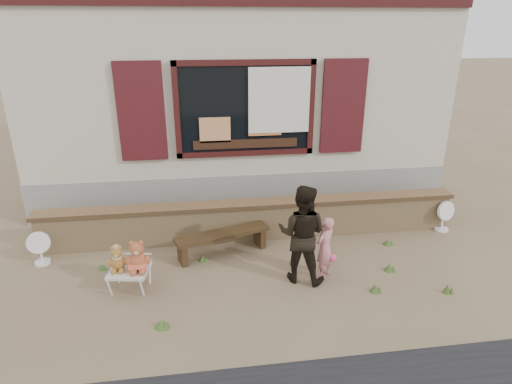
{
  "coord_description": "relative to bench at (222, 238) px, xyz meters",
  "views": [
    {
      "loc": [
        -0.88,
        -5.58,
        3.45
      ],
      "look_at": [
        0.0,
        0.6,
        1.0
      ],
      "focal_mm": 30.0,
      "sensor_mm": 36.0,
      "label": 1
    }
  ],
  "objects": [
    {
      "name": "ground",
      "position": [
        0.55,
        -0.49,
        -0.28
      ],
      "size": [
        80.0,
        80.0,
        0.0
      ],
      "primitive_type": "plane",
      "color": "brown",
      "rests_on": "ground"
    },
    {
      "name": "shopfront",
      "position": [
        0.55,
        4.0,
        1.72
      ],
      "size": [
        8.04,
        5.13,
        4.0
      ],
      "color": "#AFA38E",
      "rests_on": "ground"
    },
    {
      "name": "brick_wall",
      "position": [
        0.55,
        0.51,
        0.06
      ],
      "size": [
        7.1,
        0.36,
        0.67
      ],
      "color": "tan",
      "rests_on": "ground"
    },
    {
      "name": "bench",
      "position": [
        0.0,
        0.0,
        0.0
      ],
      "size": [
        1.54,
        0.77,
        0.39
      ],
      "rotation": [
        0.0,
        0.0,
        0.31
      ],
      "color": "black",
      "rests_on": "ground"
    },
    {
      "name": "folding_chair",
      "position": [
        -1.34,
        -0.81,
        0.01
      ],
      "size": [
        0.59,
        0.54,
        0.32
      ],
      "rotation": [
        0.0,
        0.0,
        -0.17
      ],
      "color": "beige",
      "rests_on": "ground"
    },
    {
      "name": "teddy_bear_left",
      "position": [
        -1.47,
        -0.79,
        0.22
      ],
      "size": [
        0.3,
        0.28,
        0.37
      ],
      "primitive_type": null,
      "rotation": [
        0.0,
        0.0,
        -0.17
      ],
      "color": "brown",
      "rests_on": "folding_chair"
    },
    {
      "name": "teddy_bear_right",
      "position": [
        -1.2,
        -0.84,
        0.26
      ],
      "size": [
        0.38,
        0.34,
        0.45
      ],
      "primitive_type": null,
      "rotation": [
        0.0,
        0.0,
        -0.17
      ],
      "color": "brown",
      "rests_on": "folding_chair"
    },
    {
      "name": "child",
      "position": [
        1.41,
        -0.86,
        0.19
      ],
      "size": [
        0.41,
        0.39,
        0.94
      ],
      "primitive_type": "imported",
      "rotation": [
        0.0,
        0.0,
        3.79
      ],
      "color": "#D57F83",
      "rests_on": "ground"
    },
    {
      "name": "adult",
      "position": [
        1.06,
        -0.87,
        0.44
      ],
      "size": [
        0.87,
        0.8,
        1.45
      ],
      "primitive_type": "imported",
      "rotation": [
        0.0,
        0.0,
        2.68
      ],
      "color": "black",
      "rests_on": "ground"
    },
    {
      "name": "fan_left",
      "position": [
        -2.78,
        0.09,
        -0.01
      ],
      "size": [
        0.35,
        0.23,
        0.55
      ],
      "rotation": [
        0.0,
        0.0,
        0.27
      ],
      "color": "silver",
      "rests_on": "ground"
    },
    {
      "name": "fan_right",
      "position": [
        3.95,
        0.31,
        0.0
      ],
      "size": [
        0.36,
        0.24,
        0.57
      ],
      "rotation": [
        0.0,
        0.0,
        0.26
      ],
      "color": "white",
      "rests_on": "ground"
    },
    {
      "name": "grass_tufts",
      "position": [
        0.68,
        -0.78,
        -0.23
      ],
      "size": [
        4.95,
        1.78,
        0.14
      ],
      "color": "#3A5522",
      "rests_on": "ground"
    }
  ]
}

